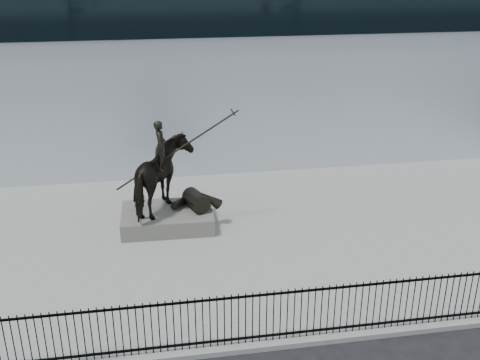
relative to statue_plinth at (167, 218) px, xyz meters
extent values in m
cube|color=gray|center=(2.38, -1.26, -0.38)|extent=(30.00, 12.00, 0.15)
cube|color=silver|center=(2.38, 11.74, 4.04)|extent=(44.00, 14.00, 9.00)
cube|color=black|center=(2.38, -7.01, -0.16)|extent=(22.00, 0.05, 0.05)
cube|color=black|center=(2.38, -7.01, 1.09)|extent=(22.00, 0.05, 0.05)
cube|color=black|center=(2.38, -7.01, 0.44)|extent=(22.00, 0.03, 1.50)
cube|color=#5A5852|center=(0.00, 0.00, 0.00)|extent=(3.32, 2.33, 0.61)
imported|color=black|center=(0.00, 0.00, 1.61)|extent=(2.27, 2.64, 2.60)
imported|color=black|center=(-0.10, 0.00, 2.79)|extent=(0.44, 0.65, 1.76)
cylinder|color=black|center=(0.36, -0.01, 2.53)|extent=(4.18, 0.17, 2.64)
camera|label=1|loc=(-0.47, -18.56, 9.01)|focal=42.00mm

